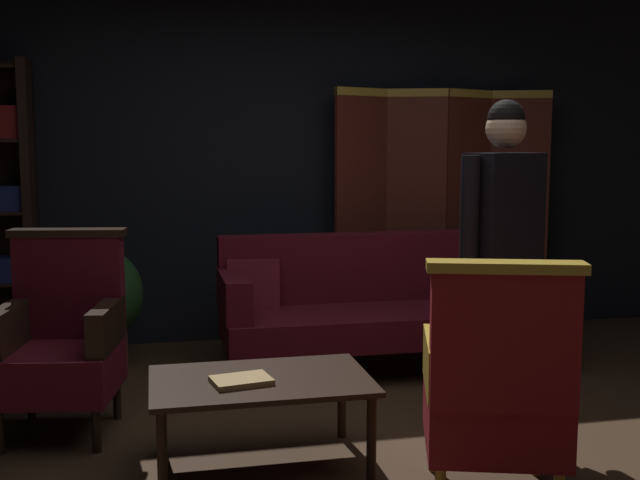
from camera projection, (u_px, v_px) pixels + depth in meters
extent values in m
plane|color=#3D2819|center=(356.00, 459.00, 3.65)|extent=(10.00, 10.00, 0.00)
cube|color=black|center=(274.00, 155.00, 5.86)|extent=(7.20, 0.10, 2.80)
cube|color=#5B2319|center=(361.00, 215.00, 5.83)|extent=(0.44, 0.18, 1.90)
cube|color=gold|center=(362.00, 92.00, 5.72)|extent=(0.45, 0.19, 0.06)
cube|color=#5B2319|center=(416.00, 214.00, 5.92)|extent=(0.44, 0.18, 1.90)
cube|color=gold|center=(418.00, 93.00, 5.81)|extent=(0.45, 0.19, 0.06)
cube|color=#5B2319|center=(468.00, 213.00, 6.02)|extent=(0.44, 0.20, 1.90)
cube|color=gold|center=(471.00, 94.00, 5.91)|extent=(0.44, 0.20, 0.06)
cube|color=#5B2319|center=(518.00, 212.00, 6.11)|extent=(0.44, 0.20, 1.90)
cube|color=gold|center=(522.00, 94.00, 6.00)|extent=(0.44, 0.21, 0.06)
cube|color=black|center=(30.00, 212.00, 5.27)|extent=(0.06, 0.32, 2.05)
cylinder|color=black|center=(245.00, 377.00, 4.57)|extent=(0.07, 0.07, 0.22)
cylinder|color=black|center=(538.00, 358.00, 4.98)|extent=(0.07, 0.07, 0.22)
cylinder|color=black|center=(235.00, 351.00, 5.16)|extent=(0.07, 0.07, 0.22)
cylinder|color=black|center=(498.00, 336.00, 5.56)|extent=(0.07, 0.07, 0.22)
cube|color=#4C0F19|center=(384.00, 323.00, 5.04)|extent=(2.10, 0.76, 0.20)
cube|color=#4C0F19|center=(371.00, 266.00, 5.30)|extent=(2.10, 0.18, 0.46)
cube|color=#4C0F19|center=(234.00, 295.00, 4.80)|extent=(0.16, 0.68, 0.26)
cube|color=#4C0F19|center=(523.00, 283.00, 5.22)|extent=(0.16, 0.68, 0.26)
cube|color=maroon|center=(254.00, 285.00, 5.03)|extent=(0.36, 0.20, 0.35)
cube|color=beige|center=(490.00, 276.00, 5.38)|extent=(0.35, 0.14, 0.34)
cylinder|color=black|center=(162.00, 456.00, 3.19)|extent=(0.04, 0.04, 0.39)
cylinder|color=black|center=(371.00, 439.00, 3.38)|extent=(0.04, 0.04, 0.39)
cylinder|color=black|center=(161.00, 412.00, 3.71)|extent=(0.04, 0.04, 0.39)
cylinder|color=black|center=(342.00, 399.00, 3.91)|extent=(0.04, 0.04, 0.39)
cube|color=black|center=(261.00, 381.00, 3.52)|extent=(1.00, 0.64, 0.03)
cylinder|color=gold|center=(537.00, 451.00, 3.47)|extent=(0.04, 0.04, 0.22)
cylinder|color=gold|center=(434.00, 447.00, 3.51)|extent=(0.04, 0.04, 0.22)
cube|color=maroon|center=(493.00, 418.00, 3.24)|extent=(0.70, 0.70, 0.24)
cube|color=maroon|center=(504.00, 341.00, 2.96)|extent=(0.57, 0.28, 0.54)
cube|color=gold|center=(506.00, 267.00, 2.92)|extent=(0.61, 0.30, 0.04)
cube|color=gold|center=(553.00, 366.00, 3.19)|extent=(0.24, 0.50, 0.22)
cube|color=gold|center=(436.00, 363.00, 3.23)|extent=(0.24, 0.50, 0.22)
cylinder|color=black|center=(0.00, 432.00, 3.70)|extent=(0.04, 0.04, 0.22)
cylinder|color=black|center=(96.00, 430.00, 3.72)|extent=(0.04, 0.04, 0.22)
cylinder|color=black|center=(31.00, 400.00, 4.16)|extent=(0.04, 0.04, 0.22)
cylinder|color=black|center=(117.00, 399.00, 4.18)|extent=(0.04, 0.04, 0.22)
cube|color=#4C0F19|center=(60.00, 371.00, 3.91)|extent=(0.65, 0.65, 0.24)
cube|color=#4C0F19|center=(70.00, 287.00, 4.09)|extent=(0.57, 0.21, 0.54)
cube|color=black|center=(67.00, 233.00, 4.06)|extent=(0.61, 0.23, 0.04)
cube|color=black|center=(10.00, 327.00, 3.87)|extent=(0.17, 0.51, 0.22)
cube|color=black|center=(106.00, 326.00, 3.89)|extent=(0.17, 0.51, 0.22)
cylinder|color=black|center=(508.00, 349.00, 3.99)|extent=(0.12, 0.12, 0.86)
cylinder|color=black|center=(490.00, 353.00, 3.90)|extent=(0.12, 0.12, 0.86)
cube|color=maroon|center=(502.00, 260.00, 3.89)|extent=(0.36, 0.28, 0.09)
cube|color=black|center=(503.00, 211.00, 3.86)|extent=(0.45, 0.36, 0.58)
cube|color=white|center=(487.00, 204.00, 3.94)|extent=(0.13, 0.07, 0.41)
cube|color=maroon|center=(487.00, 159.00, 3.92)|extent=(0.09, 0.06, 0.04)
cylinder|color=black|center=(535.00, 207.00, 4.01)|extent=(0.09, 0.09, 0.54)
cylinder|color=black|center=(470.00, 212.00, 3.71)|extent=(0.09, 0.09, 0.54)
sphere|color=tan|center=(506.00, 128.00, 3.81)|extent=(0.20, 0.20, 0.20)
sphere|color=black|center=(506.00, 118.00, 3.80)|extent=(0.18, 0.18, 0.18)
cylinder|color=brown|center=(106.00, 348.00, 5.10)|extent=(0.28, 0.28, 0.28)
ellipsoid|color=#193D19|center=(104.00, 294.00, 5.06)|extent=(0.50, 0.50, 0.58)
cube|color=#9E7A47|center=(241.00, 381.00, 3.44)|extent=(0.29, 0.23, 0.03)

